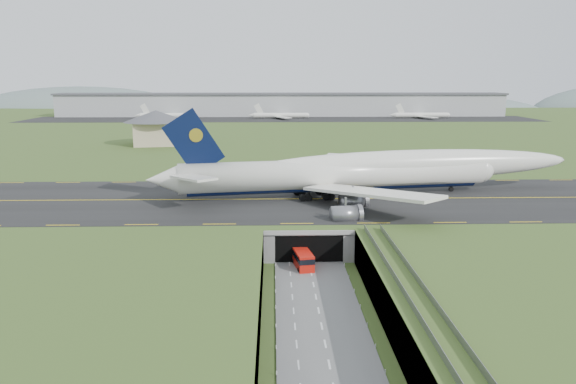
{
  "coord_description": "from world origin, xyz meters",
  "views": [
    {
      "loc": [
        -6.25,
        -86.27,
        32.21
      ],
      "look_at": [
        -3.39,
        20.0,
        10.38
      ],
      "focal_mm": 35.0,
      "sensor_mm": 36.0,
      "label": 1
    }
  ],
  "objects": [
    {
      "name": "distant_hills",
      "position": [
        64.38,
        430.0,
        -4.0
      ],
      "size": [
        700.0,
        91.0,
        60.0
      ],
      "color": "slate",
      "rests_on": "ground"
    },
    {
      "name": "cargo_terminal",
      "position": [
        0.05,
        299.41,
        13.96
      ],
      "size": [
        320.0,
        67.0,
        15.6
      ],
      "color": "#B2B2B2",
      "rests_on": "ground"
    },
    {
      "name": "tunnel_portal",
      "position": [
        0.0,
        16.71,
        3.33
      ],
      "size": [
        17.0,
        22.3,
        6.0
      ],
      "color": "gray",
      "rests_on": "ground"
    },
    {
      "name": "taxiway",
      "position": [
        0.0,
        33.0,
        6.09
      ],
      "size": [
        800.0,
        44.0,
        0.18
      ],
      "primitive_type": "cube",
      "color": "black",
      "rests_on": "airfield_deck"
    },
    {
      "name": "shuttle_tram",
      "position": [
        -1.21,
        5.49,
        1.58
      ],
      "size": [
        3.71,
        7.3,
        2.86
      ],
      "rotation": [
        0.0,
        0.0,
        0.16
      ],
      "color": "red",
      "rests_on": "ground"
    },
    {
      "name": "service_building",
      "position": [
        -51.83,
        134.91,
        14.03
      ],
      "size": [
        28.72,
        28.72,
        13.55
      ],
      "rotation": [
        0.0,
        0.0,
        0.17
      ],
      "color": "#C1AE8B",
      "rests_on": "ground"
    },
    {
      "name": "airfield_deck",
      "position": [
        0.0,
        0.0,
        3.0
      ],
      "size": [
        800.0,
        800.0,
        6.0
      ],
      "primitive_type": "cube",
      "color": "gray",
      "rests_on": "ground"
    },
    {
      "name": "ground",
      "position": [
        0.0,
        0.0,
        0.0
      ],
      "size": [
        900.0,
        900.0,
        0.0
      ],
      "primitive_type": "plane",
      "color": "#405A24",
      "rests_on": "ground"
    },
    {
      "name": "jumbo_jet",
      "position": [
        14.66,
        36.66,
        11.56
      ],
      "size": [
        97.3,
        61.51,
        20.63
      ],
      "rotation": [
        0.0,
        0.0,
        0.17
      ],
      "color": "white",
      "rests_on": "ground"
    },
    {
      "name": "guideway",
      "position": [
        11.0,
        -19.11,
        5.32
      ],
      "size": [
        3.0,
        53.0,
        7.05
      ],
      "color": "#A8A8A3",
      "rests_on": "ground"
    },
    {
      "name": "trench_road",
      "position": [
        0.0,
        -7.5,
        0.1
      ],
      "size": [
        12.0,
        75.0,
        0.2
      ],
      "primitive_type": "cube",
      "color": "slate",
      "rests_on": "ground"
    }
  ]
}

